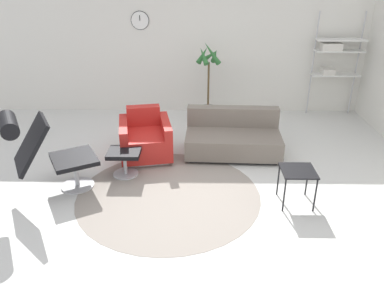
{
  "coord_description": "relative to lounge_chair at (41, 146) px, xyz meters",
  "views": [
    {
      "loc": [
        0.11,
        -4.52,
        2.67
      ],
      "look_at": [
        0.04,
        0.04,
        0.55
      ],
      "focal_mm": 35.0,
      "sensor_mm": 36.0,
      "label": 1
    }
  ],
  "objects": [
    {
      "name": "round_rug",
      "position": [
        1.58,
        -0.02,
        -0.69
      ],
      "size": [
        2.4,
        2.4,
        0.01
      ],
      "color": "gray",
      "rests_on": "ground_plane"
    },
    {
      "name": "lounge_chair",
      "position": [
        0.0,
        0.0,
        0.0
      ],
      "size": [
        1.19,
        1.0,
        1.14
      ],
      "rotation": [
        0.0,
        0.0,
        -1.06
      ],
      "color": "#BCBCC1",
      "rests_on": "ground_plane"
    },
    {
      "name": "potted_plant",
      "position": [
        2.15,
        2.64,
        -0.09
      ],
      "size": [
        0.48,
        0.48,
        1.56
      ],
      "color": "#333338",
      "rests_on": "ground_plane"
    },
    {
      "name": "couch_low",
      "position": [
        2.51,
        1.27,
        -0.45
      ],
      "size": [
        1.51,
        0.9,
        0.68
      ],
      "rotation": [
        0.0,
        0.0,
        3.1
      ],
      "color": "black",
      "rests_on": "ground_plane"
    },
    {
      "name": "side_table",
      "position": [
        3.18,
        -0.18,
        -0.28
      ],
      "size": [
        0.41,
        0.41,
        0.47
      ],
      "color": "black",
      "rests_on": "ground_plane"
    },
    {
      "name": "ground_plane",
      "position": [
        1.84,
        0.34,
        -0.69
      ],
      "size": [
        12.0,
        12.0,
        0.0
      ],
      "primitive_type": "plane",
      "color": "silver"
    },
    {
      "name": "armchair_red",
      "position": [
        1.14,
        1.13,
        -0.41
      ],
      "size": [
        0.9,
        0.97,
        0.72
      ],
      "rotation": [
        0.0,
        0.0,
        3.33
      ],
      "color": "silver",
      "rests_on": "ground_plane"
    },
    {
      "name": "shelf_unit",
      "position": [
        4.55,
        3.02,
        0.5
      ],
      "size": [
        0.92,
        0.28,
        2.0
      ],
      "color": "#BCBCC1",
      "rests_on": "ground_plane"
    },
    {
      "name": "wall_back",
      "position": [
        1.83,
        3.29,
        0.71
      ],
      "size": [
        12.0,
        0.09,
        2.8
      ],
      "color": "silver",
      "rests_on": "ground_plane"
    },
    {
      "name": "ottoman",
      "position": [
        0.92,
        0.51,
        -0.42
      ],
      "size": [
        0.46,
        0.39,
        0.38
      ],
      "color": "#BCBCC1",
      "rests_on": "ground_plane"
    }
  ]
}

